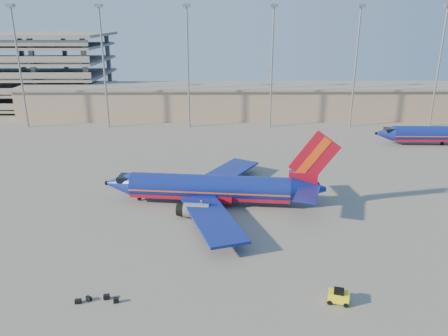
# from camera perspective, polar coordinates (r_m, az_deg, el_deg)

# --- Properties ---
(ground) EXTENTS (220.00, 220.00, 0.00)m
(ground) POSITION_cam_1_polar(r_m,az_deg,el_deg) (65.41, -2.75, -4.13)
(ground) COLOR slate
(ground) RESTS_ON ground
(terminal_building) EXTENTS (122.00, 16.00, 8.50)m
(terminal_building) POSITION_cam_1_polar(r_m,az_deg,el_deg) (120.24, 3.04, 8.78)
(terminal_building) COLOR gray
(terminal_building) RESTS_ON ground
(parking_garage) EXTENTS (62.00, 32.00, 21.40)m
(parking_garage) POSITION_cam_1_polar(r_m,az_deg,el_deg) (149.51, -26.73, 11.72)
(parking_garage) COLOR slate
(parking_garage) RESTS_ON ground
(light_mast_row) EXTENTS (101.60, 1.60, 28.65)m
(light_mast_row) POSITION_cam_1_polar(r_m,az_deg,el_deg) (106.42, 0.79, 14.66)
(light_mast_row) COLOR gray
(light_mast_row) RESTS_ON ground
(aircraft_main) EXTENTS (33.64, 32.21, 11.40)m
(aircraft_main) POSITION_cam_1_polar(r_m,az_deg,el_deg) (63.00, -1.15, -2.65)
(aircraft_main) COLOR navy
(aircraft_main) RESTS_ON ground
(aircraft_second) EXTENTS (31.29, 12.19, 10.60)m
(aircraft_second) POSITION_cam_1_polar(r_m,az_deg,el_deg) (104.14, 27.17, 4.01)
(aircraft_second) COLOR navy
(aircraft_second) RESTS_ON ground
(baggage_tug) EXTENTS (2.24, 1.71, 1.43)m
(baggage_tug) POSITION_cam_1_polar(r_m,az_deg,el_deg) (44.44, 14.72, -15.88)
(baggage_tug) COLOR yellow
(baggage_tug) RESTS_ON ground
(luggage_pile) EXTENTS (4.18, 1.12, 0.51)m
(luggage_pile) POSITION_cam_1_polar(r_m,az_deg,el_deg) (45.23, -16.09, -16.13)
(luggage_pile) COLOR black
(luggage_pile) RESTS_ON ground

